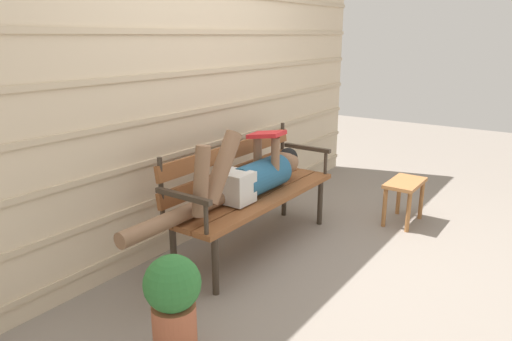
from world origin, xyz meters
TOP-DOWN VIEW (x-y plane):
  - ground_plane at (0.00, 0.00)m, footprint 12.00×12.00m
  - house_siding at (0.00, 0.73)m, footprint 4.87×0.08m
  - park_bench at (-0.00, 0.26)m, footprint 1.57×0.48m
  - reclining_person at (-0.10, 0.19)m, footprint 1.73×0.27m
  - footstool at (1.14, -0.55)m, footprint 0.44×0.25m
  - potted_plant at (-1.26, -0.20)m, footprint 0.28×0.28m

SIDE VIEW (x-z plane):
  - ground_plane at x=0.00m, z-range 0.00..0.00m
  - footstool at x=1.14m, z-range 0.11..0.48m
  - potted_plant at x=-1.26m, z-range 0.03..0.59m
  - park_bench at x=0.00m, z-range 0.06..0.89m
  - reclining_person at x=-0.10m, z-range 0.31..0.86m
  - house_siding at x=0.00m, z-range 0.00..2.31m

